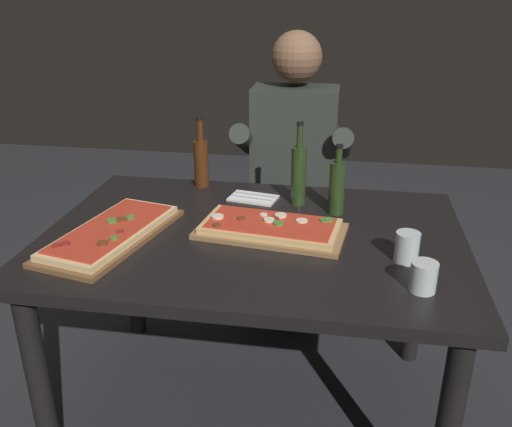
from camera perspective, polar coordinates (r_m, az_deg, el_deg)
ground_plane at (r=2.26m, az=-0.22°, el=-19.26°), size 6.40×6.40×0.00m
dining_table at (r=1.88m, az=-0.25°, el=-4.65°), size 1.40×0.96×0.74m
pizza_rectangular_front at (r=1.83m, az=1.56°, el=-1.52°), size 0.52×0.31×0.05m
pizza_rectangular_left at (r=1.86m, az=-14.84°, el=-2.00°), size 0.35×0.58×0.05m
wine_bottle_dark at (r=2.24m, az=-5.74°, el=5.48°), size 0.06×0.06×0.29m
oil_bottle_amber at (r=1.98m, az=8.44°, el=2.81°), size 0.06×0.06×0.26m
vinegar_bottle_green at (r=2.05m, az=4.46°, el=4.19°), size 0.06×0.06×0.32m
tumbler_near_camera at (r=1.70m, az=15.46°, el=-3.39°), size 0.07×0.07×0.09m
tumbler_far_side at (r=1.57m, az=17.03°, el=-6.49°), size 0.07×0.07×0.09m
napkin_cutlery_set at (r=2.12m, az=-0.29°, el=1.63°), size 0.20×0.14×0.01m
diner_chair at (r=2.71m, az=3.96°, el=0.67°), size 0.44×0.44×0.87m
seated_diner at (r=2.51m, az=3.85°, el=5.02°), size 0.53×0.41×1.33m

